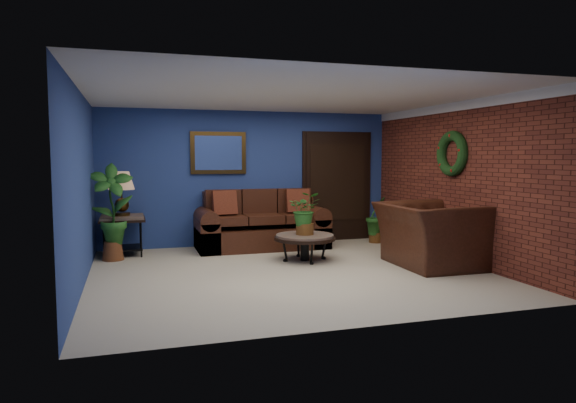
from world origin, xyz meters
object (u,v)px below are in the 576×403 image
object	(u,v)px
sofa	(261,229)
side_chair	(308,215)
coffee_table	(305,238)
table_lamp	(121,188)
armchair	(430,235)
end_table	(122,225)

from	to	relation	value
sofa	side_chair	distance (m)	0.95
coffee_table	table_lamp	bearing A→B (deg)	154.39
table_lamp	armchair	size ratio (longest dim) A/B	0.49
sofa	side_chair	xyz separation A→B (m)	(0.93, 0.03, 0.22)
coffee_table	armchair	bearing A→B (deg)	-29.43
sofa	armchair	xyz separation A→B (m)	(2.05, -2.31, 0.13)
end_table	table_lamp	xyz separation A→B (m)	(0.00, -0.00, 0.62)
table_lamp	armchair	xyz separation A→B (m)	(4.45, -2.28, -0.65)
sofa	coffee_table	xyz separation A→B (m)	(0.38, -1.37, 0.02)
table_lamp	side_chair	distance (m)	3.37
coffee_table	armchair	xyz separation A→B (m)	(1.67, -0.94, 0.12)
end_table	table_lamp	distance (m)	0.62
sofa	table_lamp	size ratio (longest dim) A/B	3.28
side_chair	armchair	xyz separation A→B (m)	(1.12, -2.35, -0.09)
sofa	end_table	world-z (taller)	sofa
table_lamp	side_chair	world-z (taller)	table_lamp
armchair	sofa	bearing A→B (deg)	42.26
coffee_table	side_chair	xyz separation A→B (m)	(0.55, 1.40, 0.21)
sofa	coffee_table	world-z (taller)	sofa
side_chair	end_table	bearing A→B (deg)	166.71
end_table	table_lamp	size ratio (longest dim) A/B	1.03
end_table	armchair	world-z (taller)	armchair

